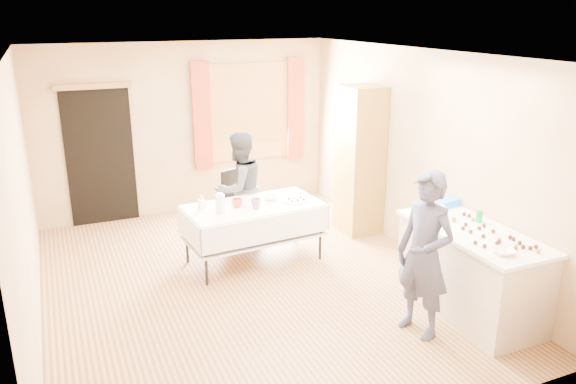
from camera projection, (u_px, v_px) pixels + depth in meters
name	position (u px, v px, depth m)	size (l,w,h in m)	color
floor	(250.00, 283.00, 6.55)	(4.50, 5.50, 0.02)	#9E7047
ceiling	(244.00, 53.00, 5.74)	(4.50, 5.50, 0.02)	white
wall_back	(187.00, 129.00, 8.56)	(4.50, 0.02, 2.60)	tan
wall_front	(385.00, 281.00, 3.74)	(4.50, 0.02, 2.60)	tan
wall_left	(21.00, 202.00, 5.29)	(0.02, 5.50, 2.60)	tan
wall_right	(418.00, 155.00, 7.00)	(0.02, 5.50, 2.60)	tan
window_frame	(249.00, 112.00, 8.84)	(1.32, 0.06, 1.52)	olive
window_pane	(250.00, 112.00, 8.83)	(1.20, 0.02, 1.40)	white
curtain_left	(202.00, 116.00, 8.50)	(0.28, 0.06, 1.65)	#A03923
curtain_right	(296.00, 109.00, 9.09)	(0.28, 0.06, 1.65)	#A03923
doorway	(100.00, 157.00, 8.13)	(0.95, 0.04, 2.00)	black
door_lintel	(93.00, 86.00, 7.79)	(1.05, 0.06, 0.08)	olive
cabinet	(360.00, 160.00, 7.82)	(0.50, 0.60, 2.07)	olive
counter	(470.00, 271.00, 5.80)	(0.78, 1.64, 0.91)	#C2B29E
party_table	(254.00, 228.00, 6.98)	(1.74, 0.99, 0.75)	black
chair	(240.00, 215.00, 7.89)	(0.49, 0.49, 0.93)	black
girl	(425.00, 255.00, 5.30)	(0.55, 0.68, 1.64)	#282B45
woman	(240.00, 189.00, 7.45)	(0.90, 0.81, 1.54)	black
soda_can	(479.00, 217.00, 5.85)	(0.07, 0.07, 0.12)	#0D942F
mixing_bowl	(504.00, 252.00, 5.10)	(0.25, 0.25, 0.05)	white
foam_block	(437.00, 209.00, 6.14)	(0.15, 0.10, 0.08)	white
blue_basket	(445.00, 202.00, 6.35)	(0.30, 0.20, 0.08)	#2084F9
pitcher	(220.00, 204.00, 6.56)	(0.11, 0.11, 0.22)	silver
cup_red	(237.00, 203.00, 6.80)	(0.13, 0.13, 0.10)	red
cup_rainbow	(256.00, 204.00, 6.74)	(0.14, 0.14, 0.12)	red
small_bowl	(271.00, 198.00, 7.06)	(0.21, 0.21, 0.05)	white
pastry_tray	(296.00, 201.00, 6.99)	(0.28, 0.20, 0.02)	white
bottle	(202.00, 202.00, 6.75)	(0.09, 0.09, 0.16)	white
cake_balls	(481.00, 232.00, 5.57)	(0.52, 1.14, 0.04)	#3F2314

